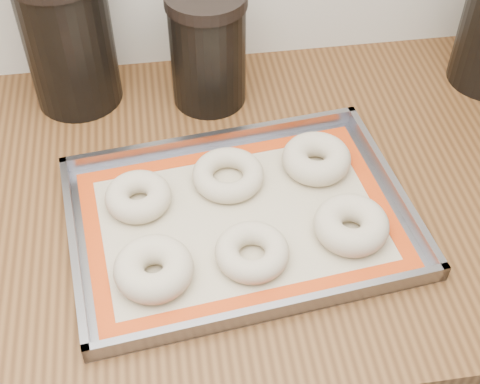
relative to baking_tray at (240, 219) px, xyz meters
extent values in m
cube|color=slate|center=(0.11, 0.07, -0.48)|extent=(3.00, 0.65, 0.86)
cube|color=brown|center=(0.11, 0.07, -0.03)|extent=(3.06, 0.68, 0.04)
cube|color=gray|center=(0.00, 0.00, 0.00)|extent=(0.49, 0.38, 0.00)
cube|color=gray|center=(-0.02, 0.16, 0.01)|extent=(0.46, 0.06, 0.02)
cube|color=gray|center=(0.02, -0.16, 0.01)|extent=(0.46, 0.06, 0.02)
cube|color=gray|center=(-0.22, -0.03, 0.01)|extent=(0.05, 0.33, 0.02)
cube|color=gray|center=(0.22, 0.03, 0.01)|extent=(0.05, 0.33, 0.02)
cube|color=#C6B793|center=(0.00, 0.00, 0.00)|extent=(0.45, 0.34, 0.00)
cube|color=red|center=(-0.02, 0.13, 0.00)|extent=(0.42, 0.07, 0.00)
cube|color=red|center=(0.02, -0.13, 0.00)|extent=(0.42, 0.07, 0.00)
cube|color=red|center=(-0.20, -0.02, 0.00)|extent=(0.05, 0.25, 0.00)
cube|color=red|center=(0.20, 0.02, 0.00)|extent=(0.05, 0.25, 0.00)
torus|color=beige|center=(-0.12, -0.08, 0.02)|extent=(0.11, 0.11, 0.04)
torus|color=beige|center=(0.01, -0.07, 0.01)|extent=(0.12, 0.12, 0.03)
torus|color=beige|center=(0.14, -0.05, 0.02)|extent=(0.11, 0.11, 0.04)
torus|color=beige|center=(-0.14, 0.05, 0.01)|extent=(0.10, 0.10, 0.03)
torus|color=beige|center=(-0.01, 0.07, 0.01)|extent=(0.13, 0.13, 0.03)
torus|color=beige|center=(0.13, 0.09, 0.02)|extent=(0.11, 0.11, 0.04)
cylinder|color=black|center=(-0.22, 0.31, 0.10)|extent=(0.14, 0.14, 0.21)
cylinder|color=black|center=(-0.01, 0.28, 0.08)|extent=(0.12, 0.12, 0.17)
camera|label=1|loc=(-0.09, -0.60, 0.69)|focal=50.00mm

